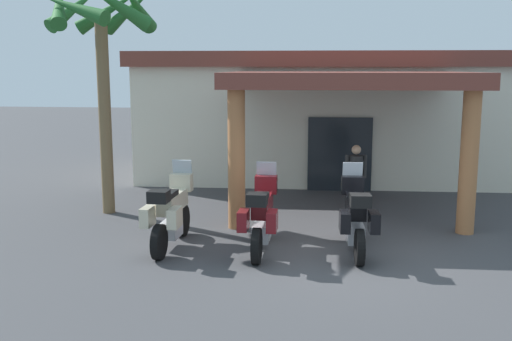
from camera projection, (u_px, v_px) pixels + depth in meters
name	position (u px, v px, depth m)	size (l,w,h in m)	color
ground_plane	(345.00, 256.00, 10.99)	(80.00, 80.00, 0.00)	#424244
motel_building	(336.00, 113.00, 19.12)	(12.67, 10.72, 3.94)	silver
motorcycle_cream	(171.00, 213.00, 11.41)	(0.72, 2.21, 1.61)	black
motorcycle_maroon	(262.00, 216.00, 11.17)	(0.70, 2.21, 1.61)	black
motorcycle_black	(356.00, 217.00, 11.09)	(0.72, 2.21, 1.61)	black
pedestrian	(356.00, 174.00, 14.07)	(0.52, 0.32, 1.66)	#3F334C
palm_tree_roadside	(101.00, 29.00, 13.59)	(2.68, 2.72, 5.56)	brown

